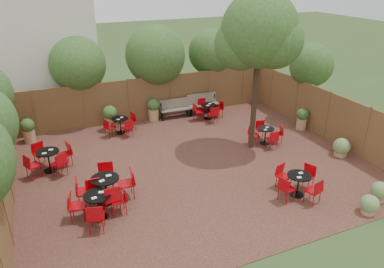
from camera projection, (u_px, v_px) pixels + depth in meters
name	position (u px, v px, depth m)	size (l,w,h in m)	color
ground	(194.00, 165.00, 13.26)	(80.00, 80.00, 0.00)	#354F23
courtyard_paving	(194.00, 165.00, 13.26)	(12.00, 10.00, 0.02)	#361B16
fence_back	(151.00, 98.00, 17.03)	(12.00, 0.08, 2.00)	#50371D
fence_left	(6.00, 175.00, 10.67)	(0.08, 10.00, 2.00)	#50371D
fence_right	(327.00, 115.00, 15.03)	(0.08, 10.00, 2.00)	#50371D
neighbour_building	(33.00, 29.00, 16.67)	(5.00, 4.00, 8.00)	silver
overhang_foliage	(111.00, 79.00, 13.74)	(15.58, 10.80, 2.78)	#2C511A
courtyard_tree	(259.00, 35.00, 12.77)	(2.83, 2.74, 5.90)	black
park_bench_left	(175.00, 108.00, 17.31)	(1.44, 0.53, 0.87)	brown
park_bench_right	(203.00, 103.00, 17.83)	(1.56, 0.53, 0.96)	brown
bistro_tables	(156.00, 157.00, 12.86)	(9.65, 8.37, 0.96)	black
planters	(142.00, 118.00, 15.90)	(11.57, 4.15, 1.12)	#A97E54
low_shrubs	(358.00, 172.00, 12.13)	(2.50, 3.68, 0.69)	#A97E54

